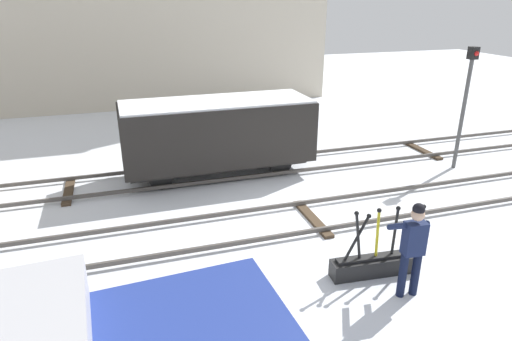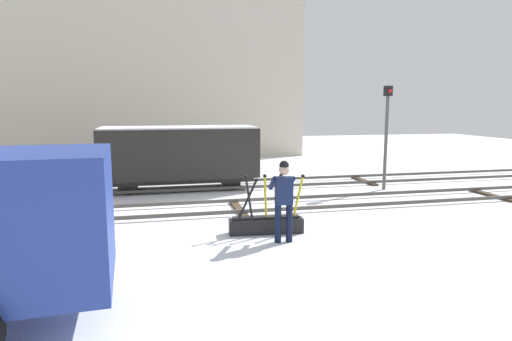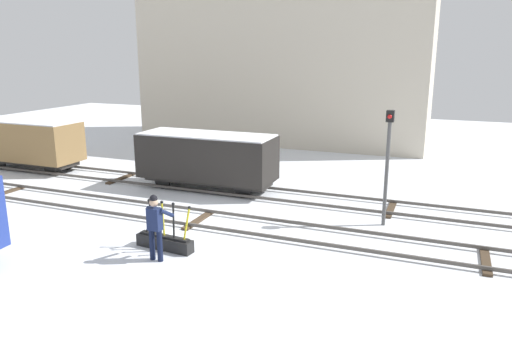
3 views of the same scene
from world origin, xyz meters
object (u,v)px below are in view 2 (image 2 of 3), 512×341
(signal_post, at_px, (387,127))
(freight_car_mid_siding, at_px, (179,154))
(switch_lever_frame, at_px, (266,223))
(rail_worker, at_px, (284,196))

(signal_post, xyz_separation_m, freight_car_mid_siding, (-7.35, 1.66, -0.98))
(switch_lever_frame, relative_size, signal_post, 0.49)
(freight_car_mid_siding, bearing_deg, signal_post, -13.30)
(rail_worker, height_order, freight_car_mid_siding, freight_car_mid_siding)
(switch_lever_frame, height_order, rail_worker, rail_worker)
(switch_lever_frame, height_order, freight_car_mid_siding, freight_car_mid_siding)
(signal_post, bearing_deg, freight_car_mid_siding, 167.27)
(signal_post, height_order, freight_car_mid_siding, signal_post)
(rail_worker, distance_m, freight_car_mid_siding, 7.07)
(freight_car_mid_siding, bearing_deg, switch_lever_frame, -74.33)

